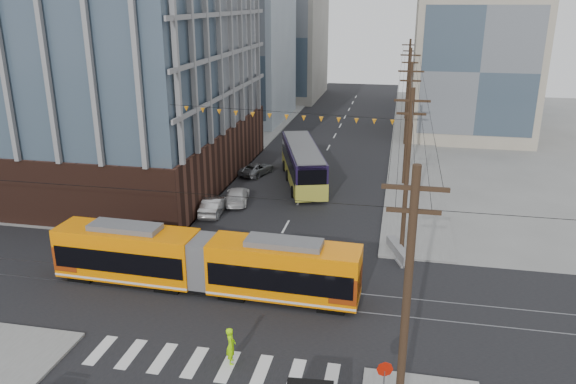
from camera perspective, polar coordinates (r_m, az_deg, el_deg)
name	(u,v)px	position (r m, az deg, el deg)	size (l,w,h in m)	color
ground	(230,329)	(29.77, -5.90, -13.71)	(160.00, 160.00, 0.00)	slate
office_building	(63,20)	(55.57, -21.91, 15.91)	(30.00, 25.00, 28.60)	#381E16
bg_bldg_nw_near	(221,53)	(80.10, -6.83, 13.82)	(18.00, 16.00, 18.00)	#8C99A5
bg_bldg_ne_near	(473,70)	(72.72, 18.24, 11.73)	(14.00, 14.00, 16.00)	gray
bg_bldg_nw_far	(274,37)	(98.47, -1.40, 15.47)	(16.00, 18.00, 20.00)	gray
bg_bldg_ne_far	(472,61)	(92.81, 18.16, 12.49)	(16.00, 16.00, 14.00)	#8C99A5
utility_pole_near	(406,314)	(20.70, 11.86, -12.04)	(0.30, 0.30, 11.00)	black
utility_pole_far	(408,80)	(80.51, 12.08, 11.06)	(0.30, 0.30, 11.00)	black
streetcar	(203,262)	(32.84, -8.60, -7.04)	(18.01, 2.53, 3.47)	orange
city_bus	(303,164)	(51.44, 1.51, 2.91)	(2.73, 12.61, 3.57)	black
parked_car_silver	(214,206)	(44.42, -7.57, -1.40)	(1.45, 4.14, 1.37)	#A3A3A3
parked_car_white	(237,195)	(46.65, -5.20, -0.35)	(1.80, 4.43, 1.29)	silver
parked_car_grey	(257,169)	(54.09, -3.21, 2.37)	(1.94, 4.21, 1.17)	slate
pedestrian	(231,346)	(26.92, -5.82, -15.27)	(0.67, 0.44, 1.85)	#A0FB04
jersey_barrier	(398,251)	(37.77, 11.15, -5.91)	(0.81, 3.58, 0.72)	gray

